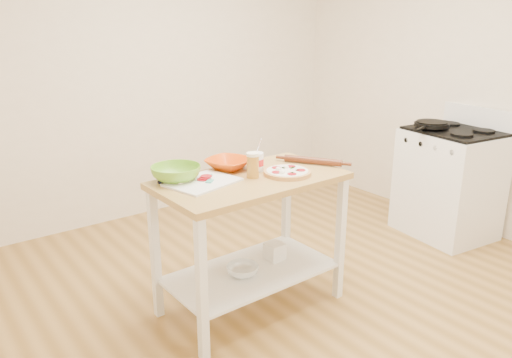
{
  "coord_description": "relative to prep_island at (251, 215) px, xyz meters",
  "views": [
    {
      "loc": [
        -2.15,
        -2.1,
        1.83
      ],
      "look_at": [
        -0.34,
        0.29,
        0.87
      ],
      "focal_mm": 35.0,
      "sensor_mm": 36.0,
      "label": 1
    }
  ],
  "objects": [
    {
      "name": "room_shell",
      "position": [
        0.41,
        -0.25,
        0.7
      ],
      "size": [
        4.04,
        4.54,
        2.74
      ],
      "color": "#A67B3D",
      "rests_on": "ground"
    },
    {
      "name": "prep_island",
      "position": [
        0.0,
        0.0,
        0.0
      ],
      "size": [
        1.18,
        0.65,
        0.9
      ],
      "rotation": [
        0.0,
        0.0,
        0.01
      ],
      "color": "#AF8948",
      "rests_on": "ground"
    },
    {
      "name": "gas_stove",
      "position": [
        2.09,
        -0.08,
        -0.17
      ],
      "size": [
        0.72,
        0.81,
        1.11
      ],
      "rotation": [
        0.0,
        0.0,
        -0.13
      ],
      "color": "white",
      "rests_on": "ground"
    },
    {
      "name": "skillet",
      "position": [
        1.97,
        0.08,
        0.33
      ],
      "size": [
        0.45,
        0.29,
        0.03
      ],
      "rotation": [
        0.0,
        0.0,
        0.23
      ],
      "color": "black",
      "rests_on": "gas_stove"
    },
    {
      "name": "pizza",
      "position": [
        0.22,
        -0.09,
        0.27
      ],
      "size": [
        0.3,
        0.3,
        0.05
      ],
      "rotation": [
        0.0,
        0.0,
        0.31
      ],
      "color": "tan",
      "rests_on": "prep_island"
    },
    {
      "name": "cutting_board",
      "position": [
        -0.3,
        0.09,
        0.26
      ],
      "size": [
        0.46,
        0.38,
        0.04
      ],
      "rotation": [
        0.0,
        0.0,
        0.23
      ],
      "color": "white",
      "rests_on": "prep_island"
    },
    {
      "name": "spatula",
      "position": [
        -0.25,
        0.08,
        0.27
      ],
      "size": [
        0.11,
        0.13,
        0.01
      ],
      "rotation": [
        0.0,
        0.0,
        0.7
      ],
      "color": "teal",
      "rests_on": "cutting_board"
    },
    {
      "name": "knife",
      "position": [
        -0.43,
        0.2,
        0.27
      ],
      "size": [
        0.27,
        0.03,
        0.01
      ],
      "rotation": [
        0.0,
        0.0,
        0.01
      ],
      "color": "silver",
      "rests_on": "cutting_board"
    },
    {
      "name": "orange_bowl",
      "position": [
        -0.0,
        0.24,
        0.29
      ],
      "size": [
        0.36,
        0.36,
        0.07
      ],
      "primitive_type": "imported",
      "rotation": [
        0.0,
        0.0,
        0.37
      ],
      "color": "#CE4408",
      "rests_on": "prep_island"
    },
    {
      "name": "green_bowl",
      "position": [
        -0.4,
        0.22,
        0.3
      ],
      "size": [
        0.31,
        0.31,
        0.09
      ],
      "primitive_type": "imported",
      "rotation": [
        0.0,
        0.0,
        -0.05
      ],
      "color": "#6CAE29",
      "rests_on": "prep_island"
    },
    {
      "name": "beer_pint",
      "position": [
        0.01,
        -0.01,
        0.33
      ],
      "size": [
        0.08,
        0.08,
        0.16
      ],
      "color": "#B47B28",
      "rests_on": "prep_island"
    },
    {
      "name": "yogurt_tub",
      "position": [
        0.11,
        0.09,
        0.31
      ],
      "size": [
        0.1,
        0.1,
        0.21
      ],
      "color": "white",
      "rests_on": "prep_island"
    },
    {
      "name": "rolling_pin",
      "position": [
        0.51,
        -0.02,
        0.27
      ],
      "size": [
        0.25,
        0.36,
        0.05
      ],
      "primitive_type": "cylinder",
      "rotation": [
        1.57,
        0.0,
        0.56
      ],
      "color": "#5C2A15",
      "rests_on": "prep_island"
    },
    {
      "name": "shelf_glass_bowl",
      "position": [
        -0.08,
        -0.02,
        -0.36
      ],
      "size": [
        0.25,
        0.25,
        0.07
      ],
      "primitive_type": "imported",
      "rotation": [
        0.0,
        0.0,
        -0.24
      ],
      "color": "silver",
      "rests_on": "prep_island"
    },
    {
      "name": "shelf_bin",
      "position": [
        0.23,
        0.03,
        -0.33
      ],
      "size": [
        0.12,
        0.12,
        0.12
      ],
      "primitive_type": "cube",
      "rotation": [
        0.0,
        0.0,
        0.01
      ],
      "color": "white",
      "rests_on": "prep_island"
    }
  ]
}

